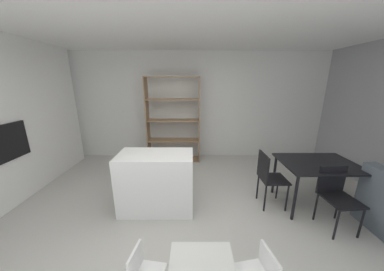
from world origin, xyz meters
name	(u,v)px	position (x,y,z in m)	size (l,w,h in m)	color
ground_plane	(187,220)	(0.00, 0.00, 0.00)	(9.81, 9.81, 0.00)	beige
ceiling_slab	(185,9)	(0.00, 0.00, 2.77)	(7.12, 5.38, 0.06)	white
back_partition	(189,106)	(0.00, 2.66, 1.37)	(7.12, 0.06, 2.74)	silver
built_in_oven	(9,141)	(-2.82, 0.50, 1.08)	(0.06, 0.58, 0.58)	black
kitchen_island	(156,182)	(-0.49, 0.31, 0.47)	(1.15, 0.61, 0.94)	white
open_bookshelf	(173,120)	(-0.40, 2.33, 1.06)	(1.32, 0.38, 2.12)	#997551
child_table	(201,270)	(0.15, -1.11, 0.39)	(0.57, 0.44, 0.48)	silver
dining_table	(317,167)	(2.08, 0.39, 0.68)	(1.14, 0.85, 0.76)	black
dining_chair_island_side	(267,175)	(1.30, 0.38, 0.55)	(0.41, 0.41, 0.91)	black
dining_chair_near	(335,192)	(2.07, -0.07, 0.52)	(0.44, 0.47, 0.86)	black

